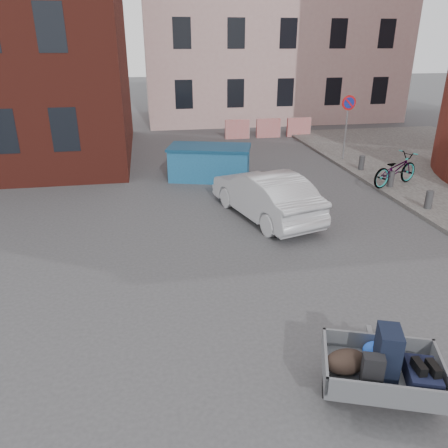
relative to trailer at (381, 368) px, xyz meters
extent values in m
plane|color=#38383A|center=(-0.75, 3.36, -0.61)|extent=(120.00, 120.00, 0.00)
cube|color=#C79B99|center=(5.25, 25.36, 6.39)|extent=(16.00, 8.00, 14.00)
cylinder|color=gray|center=(5.25, 12.86, 0.81)|extent=(0.07, 0.07, 2.60)
cylinder|color=red|center=(5.25, 12.84, 1.86)|extent=(0.60, 0.03, 0.60)
cylinder|color=navy|center=(5.25, 12.82, 1.86)|extent=(0.44, 0.03, 0.44)
cylinder|color=#3A3A3D|center=(5.25, 6.76, -0.21)|extent=(0.22, 0.22, 0.55)
cylinder|color=#3A3A3D|center=(5.25, 8.96, -0.21)|extent=(0.22, 0.22, 0.55)
cylinder|color=#3A3A3D|center=(5.25, 11.16, -0.21)|extent=(0.22, 0.22, 0.55)
cube|color=red|center=(1.75, 18.36, -0.11)|extent=(1.30, 0.18, 1.00)
cube|color=red|center=(3.45, 18.36, -0.11)|extent=(1.30, 0.18, 1.00)
cube|color=red|center=(5.15, 18.36, -0.11)|extent=(1.30, 0.18, 1.00)
cylinder|color=black|center=(-0.67, 0.24, -0.39)|extent=(0.24, 0.45, 0.44)
cylinder|color=black|center=(0.69, -0.25, -0.39)|extent=(0.24, 0.45, 0.44)
cube|color=slate|center=(0.01, 0.00, -0.15)|extent=(1.88, 1.58, 0.08)
cube|color=slate|center=(-0.72, 0.26, 0.03)|extent=(0.41, 1.05, 0.28)
cube|color=slate|center=(0.74, -0.27, 0.03)|extent=(0.41, 1.05, 0.28)
cube|color=slate|center=(0.19, 0.50, 0.03)|extent=(1.52, 0.58, 0.28)
cube|color=slate|center=(-0.17, -0.50, 0.03)|extent=(1.52, 0.58, 0.28)
cube|color=slate|center=(0.32, 0.84, -0.21)|extent=(0.31, 0.69, 0.06)
cube|color=black|center=(0.07, 0.03, 0.24)|extent=(0.43, 0.53, 0.70)
cube|color=black|center=(0.45, -0.27, 0.02)|extent=(0.58, 0.70, 0.25)
ellipsoid|color=black|center=(-0.48, 0.12, 0.07)|extent=(0.69, 0.54, 0.36)
cube|color=black|center=(-0.24, -0.18, 0.13)|extent=(0.32, 0.26, 0.48)
ellipsoid|color=blue|center=(0.08, 0.34, 0.01)|extent=(0.44, 0.40, 0.24)
cube|color=black|center=(0.35, -0.29, 0.21)|extent=(0.13, 0.28, 0.13)
cube|color=black|center=(0.52, -0.35, 0.21)|extent=(0.13, 0.28, 0.13)
cube|color=#1D5C8C|center=(-0.76, 11.33, -0.03)|extent=(3.17, 2.18, 1.15)
cube|color=navy|center=(-0.76, 11.33, 0.59)|extent=(3.28, 2.30, 0.10)
imported|color=#B6B8BE|center=(0.27, 7.24, 0.08)|extent=(2.59, 4.44, 1.38)
imported|color=black|center=(5.45, 9.09, 0.07)|extent=(2.25, 1.49, 1.12)
camera|label=1|loc=(-3.00, -4.36, 4.19)|focal=35.00mm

